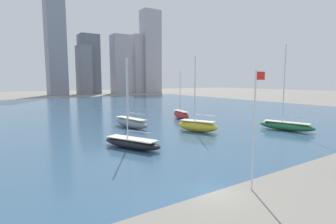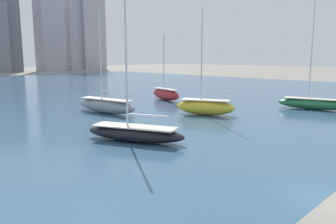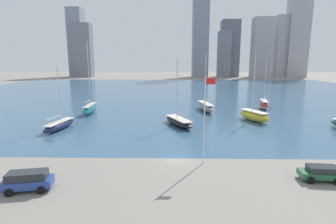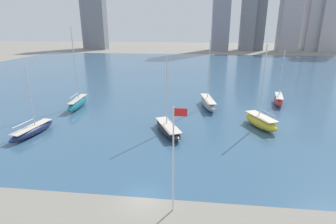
# 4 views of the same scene
# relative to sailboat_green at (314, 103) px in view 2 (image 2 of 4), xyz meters

# --- Properties ---
(ground_plane) EXTENTS (500.00, 500.00, 0.00)m
(ground_plane) POSITION_rel_sailboat_green_xyz_m (-31.59, -13.11, -0.95)
(ground_plane) COLOR gray
(sailboat_green) EXTENTS (5.11, 10.60, 16.48)m
(sailboat_green) POSITION_rel_sailboat_green_xyz_m (0.00, 0.00, 0.00)
(sailboat_green) COLOR #236B3D
(sailboat_green) RESTS_ON harbor_water
(sailboat_red) EXTENTS (3.51, 8.50, 11.91)m
(sailboat_red) POSITION_rel_sailboat_green_xyz_m (-8.13, 23.46, 0.18)
(sailboat_red) COLOR #B72828
(sailboat_red) RESTS_ON harbor_water
(sailboat_black) EXTENTS (6.42, 9.99, 12.77)m
(sailboat_black) POSITION_rel_sailboat_green_xyz_m (-30.99, 4.26, -0.13)
(sailboat_black) COLOR black
(sailboat_black) RESTS_ON harbor_water
(sailboat_gray) EXTENTS (3.97, 10.88, 14.20)m
(sailboat_gray) POSITION_rel_sailboat_green_xyz_m (-23.99, 19.21, 0.15)
(sailboat_gray) COLOR gray
(sailboat_gray) RESTS_ON harbor_water
(sailboat_yellow) EXTENTS (5.72, 8.42, 14.17)m
(sailboat_yellow) POSITION_rel_sailboat_green_xyz_m (-15.24, 8.53, 0.19)
(sailboat_yellow) COLOR yellow
(sailboat_yellow) RESTS_ON harbor_water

